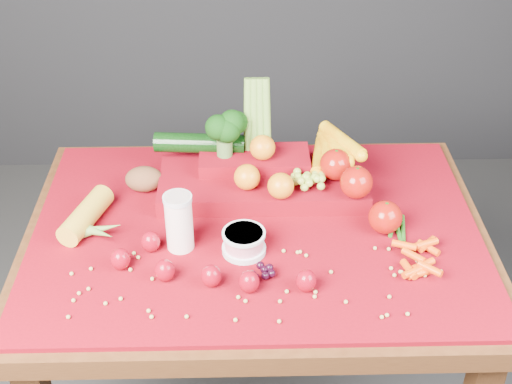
{
  "coord_description": "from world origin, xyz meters",
  "views": [
    {
      "loc": [
        -0.03,
        -1.34,
        1.79
      ],
      "look_at": [
        0.0,
        0.02,
        0.85
      ],
      "focal_mm": 50.0,
      "sensor_mm": 36.0,
      "label": 1
    }
  ],
  "objects_px": {
    "table": "(256,262)",
    "yogurt_bowl": "(244,241)",
    "milk_glass": "(179,220)",
    "produce_mound": "(274,171)"
  },
  "relations": [
    {
      "from": "table",
      "to": "milk_glass",
      "type": "xyz_separation_m",
      "value": [
        -0.17,
        -0.07,
        0.18
      ]
    },
    {
      "from": "milk_glass",
      "to": "yogurt_bowl",
      "type": "height_order",
      "value": "milk_glass"
    },
    {
      "from": "milk_glass",
      "to": "produce_mound",
      "type": "xyz_separation_m",
      "value": [
        0.22,
        0.22,
        -0.02
      ]
    },
    {
      "from": "yogurt_bowl",
      "to": "milk_glass",
      "type": "bearing_deg",
      "value": 171.9
    },
    {
      "from": "milk_glass",
      "to": "produce_mound",
      "type": "height_order",
      "value": "produce_mound"
    },
    {
      "from": "milk_glass",
      "to": "yogurt_bowl",
      "type": "xyz_separation_m",
      "value": [
        0.14,
        -0.02,
        -0.05
      ]
    },
    {
      "from": "milk_glass",
      "to": "yogurt_bowl",
      "type": "bearing_deg",
      "value": -8.1
    },
    {
      "from": "table",
      "to": "yogurt_bowl",
      "type": "xyz_separation_m",
      "value": [
        -0.03,
        -0.09,
        0.14
      ]
    },
    {
      "from": "table",
      "to": "produce_mound",
      "type": "xyz_separation_m",
      "value": [
        0.05,
        0.16,
        0.17
      ]
    },
    {
      "from": "milk_glass",
      "to": "table",
      "type": "bearing_deg",
      "value": 21.47
    }
  ]
}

